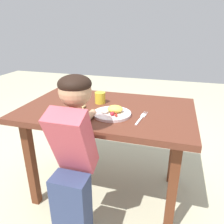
{
  "coord_description": "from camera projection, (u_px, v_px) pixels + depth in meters",
  "views": [
    {
      "loc": [
        0.43,
        -1.35,
        1.27
      ],
      "look_at": [
        0.07,
        -0.12,
        0.75
      ],
      "focal_mm": 34.85,
      "sensor_mm": 36.0,
      "label": 1
    }
  ],
  "objects": [
    {
      "name": "ground_plane",
      "position": [
        108.0,
        190.0,
        1.78
      ],
      "size": [
        8.0,
        8.0,
        0.0
      ],
      "primitive_type": "plane",
      "color": "#B4B192"
    },
    {
      "name": "dining_table",
      "position": [
        107.0,
        120.0,
        1.55
      ],
      "size": [
        1.18,
        0.74,
        0.73
      ],
      "color": "#5B2C1E",
      "rests_on": "ground_plane"
    },
    {
      "name": "plate",
      "position": [
        112.0,
        112.0,
        1.38
      ],
      "size": [
        0.25,
        0.25,
        0.06
      ],
      "color": "beige",
      "rests_on": "dining_table"
    },
    {
      "name": "fork",
      "position": [
        141.0,
        118.0,
        1.34
      ],
      "size": [
        0.05,
        0.22,
        0.01
      ],
      "rotation": [
        0.0,
        0.0,
        1.43
      ],
      "color": "silver",
      "rests_on": "dining_table"
    },
    {
      "name": "spoon",
      "position": [
        83.0,
        108.0,
        1.48
      ],
      "size": [
        0.11,
        0.22,
        0.02
      ],
      "rotation": [
        0.0,
        0.0,
        1.96
      ],
      "color": "tan",
      "rests_on": "dining_table"
    },
    {
      "name": "drinking_cup",
      "position": [
        100.0,
        98.0,
        1.59
      ],
      "size": [
        0.08,
        0.08,
        0.08
      ],
      "primitive_type": "cylinder",
      "color": "gold",
      "rests_on": "dining_table"
    },
    {
      "name": "person",
      "position": [
        73.0,
        163.0,
        1.16
      ],
      "size": [
        0.2,
        0.44,
        1.04
      ],
      "color": "navy",
      "rests_on": "ground_plane"
    }
  ]
}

